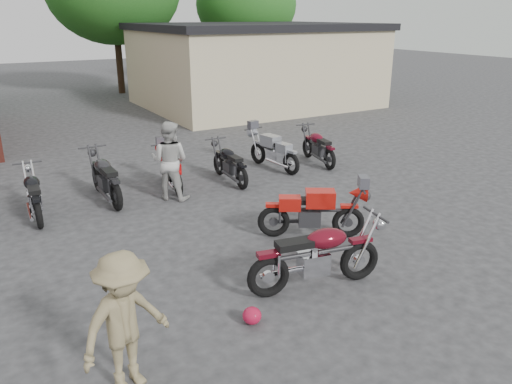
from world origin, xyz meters
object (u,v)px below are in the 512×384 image
vintage_motorcycle (318,251)px  sportbike (313,209)px  row_bike_5 (229,161)px  row_bike_3 (105,175)px  helmet (252,316)px  row_bike_4 (170,168)px  person_light (170,161)px  row_bike_7 (318,145)px  person_tan (125,323)px  row_bike_6 (273,149)px  row_bike_2 (33,192)px

vintage_motorcycle → sportbike: vintage_motorcycle is taller
row_bike_5 → row_bike_3: bearing=87.8°
helmet → row_bike_4: (1.19, 6.18, 0.40)m
row_bike_3 → row_bike_5: (3.15, -0.23, -0.06)m
person_light → row_bike_7: size_ratio=0.97×
vintage_motorcycle → row_bike_5: vintage_motorcycle is taller
person_tan → row_bike_4: size_ratio=0.97×
helmet → row_bike_4: size_ratio=0.15×
row_bike_4 → row_bike_7: bearing=-84.6°
person_light → row_bike_6: bearing=-121.7°
person_tan → row_bike_3: bearing=59.5°
row_bike_3 → sportbike: bearing=-145.9°
vintage_motorcycle → row_bike_4: (-0.21, 5.84, -0.12)m
helmet → row_bike_7: row_bike_7 is taller
row_bike_7 → row_bike_5: bearing=103.8°
vintage_motorcycle → row_bike_7: size_ratio=1.15×
row_bike_4 → row_bike_6: (3.10, 0.07, 0.05)m
helmet → vintage_motorcycle: bearing=13.5°
row_bike_2 → row_bike_7: 7.79m
sportbike → person_light: (-1.59, 3.48, 0.35)m
helmet → person_tan: person_tan is taller
person_light → row_bike_3: person_light is taller
sportbike → person_tan: person_tan is taller
sportbike → helmet: (-2.50, -1.94, -0.46)m
row_bike_7 → row_bike_3: bearing=99.7°
person_tan → row_bike_6: (6.15, 6.63, -0.30)m
person_light → row_bike_7: (4.83, 0.66, -0.38)m
row_bike_4 → row_bike_6: size_ratio=0.91×
person_tan → person_light: bearing=46.2°
helmet → row_bike_7: bearing=46.7°
person_tan → row_bike_4: bearing=46.8°
helmet → person_tan: size_ratio=0.16×
row_bike_2 → row_bike_6: bearing=-83.6°
vintage_motorcycle → row_bike_6: 6.58m
person_light → row_bike_5: size_ratio=0.99×
row_bike_5 → row_bike_6: size_ratio=0.96×
sportbike → helmet: sportbike is taller
person_tan → row_bike_2: size_ratio=0.91×
row_bike_3 → row_bike_4: bearing=-88.3°
row_bike_7 → person_tan: bearing=140.2°
person_tan → vintage_motorcycle: bearing=-5.9°
row_bike_5 → sportbike: bearing=179.2°
person_tan → row_bike_4: person_tan is taller
row_bike_3 → row_bike_2: bearing=98.1°
helmet → row_bike_5: size_ratio=0.14×
person_tan → row_bike_5: person_tan is taller
row_bike_3 → row_bike_4: size_ratio=1.17×
row_bike_4 → row_bike_5: row_bike_5 is taller
sportbike → person_light: person_light is taller
helmet → row_bike_6: (4.29, 6.25, 0.45)m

